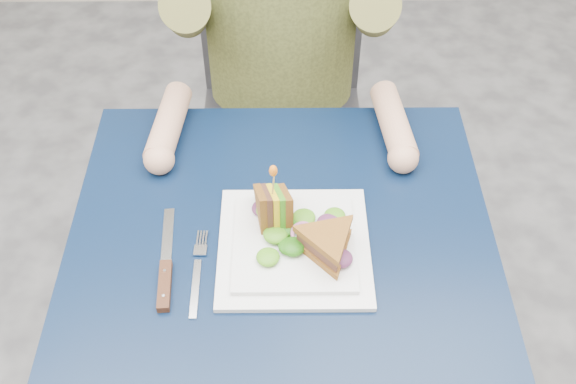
{
  "coord_description": "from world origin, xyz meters",
  "views": [
    {
      "loc": [
        0.01,
        -0.72,
        1.65
      ],
      "look_at": [
        0.01,
        0.05,
        0.82
      ],
      "focal_mm": 42.0,
      "sensor_mm": 36.0,
      "label": 1
    }
  ],
  "objects_px": {
    "table": "(282,275)",
    "chair": "(282,88)",
    "plate": "(294,245)",
    "fork": "(197,274)",
    "sandwich_flat": "(328,243)",
    "sandwich_upright": "(274,208)",
    "knife": "(165,276)"
  },
  "relations": [
    {
      "from": "chair",
      "to": "knife",
      "type": "bearing_deg",
      "value": -104.54
    },
    {
      "from": "table",
      "to": "knife",
      "type": "distance_m",
      "value": 0.22
    },
    {
      "from": "fork",
      "to": "plate",
      "type": "bearing_deg",
      "value": 18.97
    },
    {
      "from": "chair",
      "to": "fork",
      "type": "distance_m",
      "value": 0.78
    },
    {
      "from": "plate",
      "to": "fork",
      "type": "height_order",
      "value": "plate"
    },
    {
      "from": "sandwich_flat",
      "to": "knife",
      "type": "distance_m",
      "value": 0.27
    },
    {
      "from": "table",
      "to": "sandwich_upright",
      "type": "height_order",
      "value": "sandwich_upright"
    },
    {
      "from": "plate",
      "to": "sandwich_upright",
      "type": "xyz_separation_m",
      "value": [
        -0.03,
        0.04,
        0.05
      ]
    },
    {
      "from": "plate",
      "to": "sandwich_flat",
      "type": "bearing_deg",
      "value": -24.44
    },
    {
      "from": "table",
      "to": "knife",
      "type": "xyz_separation_m",
      "value": [
        -0.19,
        -0.06,
        0.09
      ]
    },
    {
      "from": "sandwich_flat",
      "to": "fork",
      "type": "xyz_separation_m",
      "value": [
        -0.22,
        -0.03,
        -0.04
      ]
    },
    {
      "from": "fork",
      "to": "table",
      "type": "bearing_deg",
      "value": 21.9
    },
    {
      "from": "table",
      "to": "sandwich_flat",
      "type": "relative_size",
      "value": 4.37
    },
    {
      "from": "chair",
      "to": "plate",
      "type": "distance_m",
      "value": 0.71
    },
    {
      "from": "chair",
      "to": "knife",
      "type": "distance_m",
      "value": 0.79
    },
    {
      "from": "chair",
      "to": "fork",
      "type": "relative_size",
      "value": 5.19
    },
    {
      "from": "table",
      "to": "knife",
      "type": "height_order",
      "value": "knife"
    },
    {
      "from": "table",
      "to": "chair",
      "type": "xyz_separation_m",
      "value": [
        0.0,
        0.68,
        -0.11
      ]
    },
    {
      "from": "table",
      "to": "fork",
      "type": "distance_m",
      "value": 0.17
    },
    {
      "from": "sandwich_upright",
      "to": "knife",
      "type": "relative_size",
      "value": 0.55
    },
    {
      "from": "table",
      "to": "sandwich_flat",
      "type": "xyz_separation_m",
      "value": [
        0.08,
        -0.03,
        0.12
      ]
    },
    {
      "from": "table",
      "to": "chair",
      "type": "relative_size",
      "value": 0.81
    },
    {
      "from": "sandwich_flat",
      "to": "table",
      "type": "bearing_deg",
      "value": 161.52
    },
    {
      "from": "sandwich_upright",
      "to": "fork",
      "type": "distance_m",
      "value": 0.17
    },
    {
      "from": "table",
      "to": "sandwich_flat",
      "type": "height_order",
      "value": "sandwich_flat"
    },
    {
      "from": "chair",
      "to": "knife",
      "type": "relative_size",
      "value": 4.2
    },
    {
      "from": "sandwich_flat",
      "to": "knife",
      "type": "xyz_separation_m",
      "value": [
        -0.27,
        -0.04,
        -0.04
      ]
    },
    {
      "from": "plate",
      "to": "sandwich_flat",
      "type": "height_order",
      "value": "sandwich_flat"
    },
    {
      "from": "plate",
      "to": "sandwich_flat",
      "type": "distance_m",
      "value": 0.07
    },
    {
      "from": "sandwich_flat",
      "to": "sandwich_upright",
      "type": "xyz_separation_m",
      "value": [
        -0.09,
        0.07,
        0.01
      ]
    },
    {
      "from": "plate",
      "to": "sandwich_upright",
      "type": "distance_m",
      "value": 0.07
    },
    {
      "from": "knife",
      "to": "sandwich_upright",
      "type": "bearing_deg",
      "value": 30.4
    }
  ]
}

